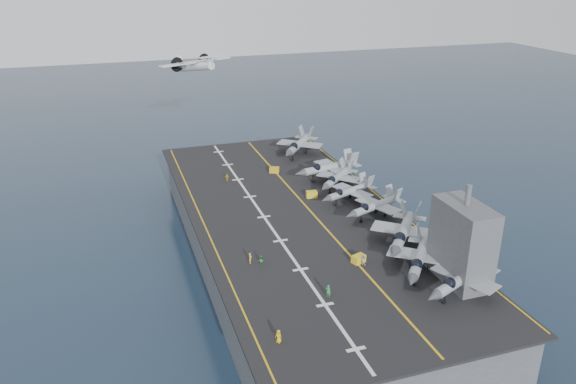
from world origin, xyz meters
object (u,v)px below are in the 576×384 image
object	(u,v)px
fighter_jet_0	(462,278)
tow_cart_a	(359,259)
island_superstructure	(463,234)
transport_plane	(196,67)

from	to	relation	value
fighter_jet_0	tow_cart_a	world-z (taller)	fighter_jet_0
fighter_jet_0	island_superstructure	bearing A→B (deg)	62.41
fighter_jet_0	tow_cart_a	size ratio (longest dim) A/B	7.07
island_superstructure	fighter_jet_0	size ratio (longest dim) A/B	0.89
island_superstructure	fighter_jet_0	bearing A→B (deg)	-117.59
island_superstructure	transport_plane	bearing A→B (deg)	104.24
tow_cart_a	transport_plane	distance (m)	81.39
island_superstructure	tow_cart_a	bearing A→B (deg)	141.77
island_superstructure	transport_plane	size ratio (longest dim) A/B	0.59
fighter_jet_0	transport_plane	xyz separation A→B (m)	(-20.62, 91.31, 15.43)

